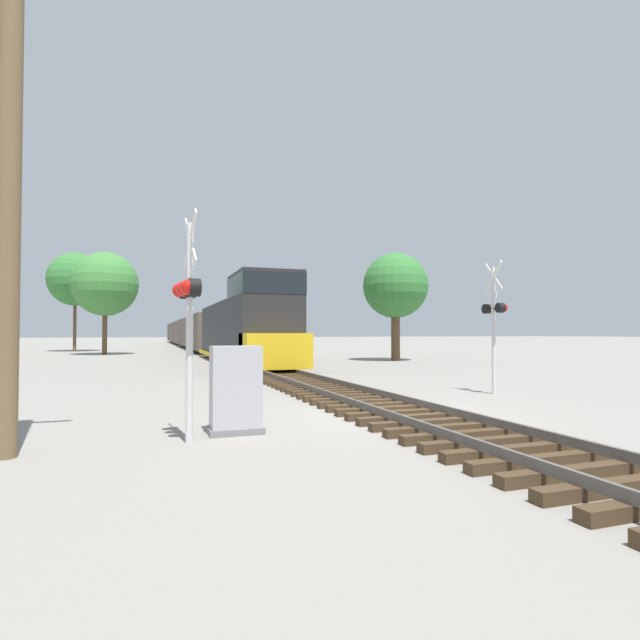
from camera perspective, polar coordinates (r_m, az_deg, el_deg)
ground_plane at (r=11.49m, az=8.54°, el=-10.75°), size 400.00×400.00×0.00m
rail_track_bed at (r=11.47m, az=8.54°, el=-10.08°), size 2.60×160.00×0.31m
freight_train at (r=61.87m, az=-14.28°, el=-1.36°), size 2.91×86.48×4.67m
crossing_signal_near at (r=8.77m, az=-14.86°, el=2.18°), size 0.43×1.01×3.90m
crossing_signal_far at (r=16.09m, az=19.28°, el=0.52°), size 0.38×1.01×4.03m
relay_cabinet at (r=9.45m, az=-9.63°, el=-7.91°), size 0.99×0.65×1.61m
utility_pole at (r=9.14m, az=-31.98°, el=14.73°), size 1.80×0.34×8.56m
tree_far_right at (r=33.55m, az=8.61°, el=3.83°), size 4.32×4.32×7.15m
tree_mid_background at (r=45.83m, az=-23.34°, el=3.77°), size 5.38×5.38×8.65m
tree_deep_background at (r=55.18m, az=-26.18°, el=4.18°), size 5.26×5.26×9.78m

